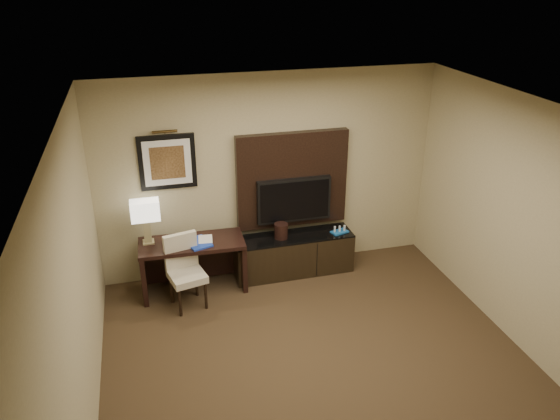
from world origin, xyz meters
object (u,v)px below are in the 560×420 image
object	(u,v)px
table_lamp	(146,223)
minibar_tray	(340,230)
desk_chair	(187,276)
ice_bucket	(281,231)
desk_phone	(172,241)
desk	(193,266)
credenza	(293,254)
tv	(294,200)

from	to	relation	value
table_lamp	minibar_tray	size ratio (longest dim) A/B	2.42
desk_chair	ice_bucket	size ratio (longest dim) A/B	4.18
minibar_tray	ice_bucket	bearing A→B (deg)	176.18
desk_chair	desk_phone	world-z (taller)	desk_chair
ice_bucket	minibar_tray	bearing A→B (deg)	-3.82
table_lamp	ice_bucket	xyz separation A→B (m)	(1.71, -0.02, -0.32)
desk	credenza	distance (m)	1.37
desk_phone	table_lamp	bearing A→B (deg)	150.55
tv	desk_phone	xyz separation A→B (m)	(-1.65, -0.25, -0.27)
tv	ice_bucket	distance (m)	0.45
credenza	table_lamp	size ratio (longest dim) A/B	2.93
ice_bucket	table_lamp	bearing A→B (deg)	179.34
credenza	ice_bucket	bearing A→B (deg)	-179.08
desk_phone	tv	bearing A→B (deg)	3.66
desk	desk_chair	size ratio (longest dim) A/B	1.53
desk	desk_chair	distance (m)	0.37
tv	desk_chair	distance (m)	1.73
desk	desk_chair	bearing A→B (deg)	-105.63
desk_chair	minibar_tray	world-z (taller)	desk_chair
ice_bucket	minibar_tray	xyz separation A→B (m)	(0.81, -0.05, -0.06)
table_lamp	desk_chair	bearing A→B (deg)	-48.43
desk_chair	minibar_tray	distance (m)	2.15
desk	desk_phone	size ratio (longest dim) A/B	6.97
desk_phone	ice_bucket	size ratio (longest dim) A/B	0.92
desk	tv	bearing A→B (deg)	11.53
desk_chair	table_lamp	world-z (taller)	table_lamp
desk_chair	desk_phone	distance (m)	0.49
tv	desk_chair	world-z (taller)	tv
desk_chair	table_lamp	bearing A→B (deg)	118.17
ice_bucket	minibar_tray	size ratio (longest dim) A/B	0.90
credenza	table_lamp	xyz separation A→B (m)	(-1.89, 0.02, 0.70)
desk_phone	ice_bucket	world-z (taller)	desk_phone
tv	credenza	bearing A→B (deg)	-106.77
credenza	tv	distance (m)	0.76
credenza	tv	xyz separation A→B (m)	(0.04, 0.14, 0.74)
credenza	tv	world-z (taller)	tv
table_lamp	ice_bucket	distance (m)	1.74
minibar_tray	table_lamp	bearing A→B (deg)	178.32
tv	table_lamp	distance (m)	1.94
ice_bucket	tv	bearing A→B (deg)	33.76
minibar_tray	credenza	bearing A→B (deg)	174.73
ice_bucket	minibar_tray	distance (m)	0.81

